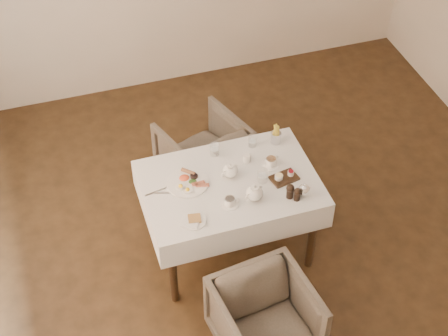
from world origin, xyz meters
name	(u,v)px	position (x,y,z in m)	size (l,w,h in m)	color
table	(230,193)	(-0.38, 0.14, 0.64)	(1.28, 0.88, 0.75)	black
armchair_near	(265,320)	(-0.42, -0.76, 0.30)	(0.64, 0.65, 0.60)	#484135
armchair_far	(204,153)	(-0.34, 0.98, 0.30)	(0.65, 0.66, 0.60)	#484135
breakfast_plate	(188,182)	(-0.68, 0.23, 0.77)	(0.31, 0.31, 0.04)	white
side_plate	(193,221)	(-0.74, -0.15, 0.76)	(0.19, 0.18, 0.02)	white
teapot_centre	(230,170)	(-0.36, 0.20, 0.82)	(0.16, 0.12, 0.13)	white
teapot_front	(254,192)	(-0.27, -0.07, 0.82)	(0.17, 0.13, 0.14)	white
creamer	(247,158)	(-0.19, 0.32, 0.79)	(0.06, 0.06, 0.07)	white
teacup_near	(230,202)	(-0.45, -0.07, 0.78)	(0.13, 0.13, 0.06)	white
teacup_far	(271,162)	(-0.03, 0.23, 0.78)	(0.13, 0.13, 0.06)	white
glass_left	(215,149)	(-0.40, 0.47, 0.80)	(0.07, 0.07, 0.10)	silver
glass_mid	(263,176)	(-0.15, 0.08, 0.81)	(0.07, 0.07, 0.10)	silver
glass_right	(252,141)	(-0.09, 0.47, 0.80)	(0.06, 0.06, 0.09)	silver
condiment_board	(284,177)	(0.01, 0.06, 0.77)	(0.22, 0.17, 0.05)	black
pepper_mill_left	(290,191)	(-0.02, -0.13, 0.82)	(0.06, 0.06, 0.12)	black
pepper_mill_right	(297,194)	(0.02, -0.17, 0.81)	(0.05, 0.05, 0.11)	black
silver_pot	(304,189)	(0.08, -0.14, 0.81)	(0.10, 0.09, 0.11)	white
fries_cup	(276,135)	(0.09, 0.45, 0.83)	(0.08, 0.08, 0.17)	silver
cutlery_fork	(157,191)	(-0.91, 0.21, 0.76)	(0.01, 0.18, 0.00)	silver
cutlery_knife	(167,193)	(-0.85, 0.17, 0.76)	(0.01, 0.17, 0.00)	silver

